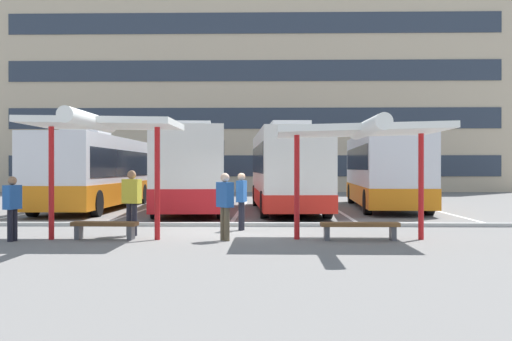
{
  "coord_description": "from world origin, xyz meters",
  "views": [
    {
      "loc": [
        1.28,
        -18.01,
        1.82
      ],
      "look_at": [
        0.81,
        3.55,
        1.74
      ],
      "focal_mm": 44.09,
      "sensor_mm": 36.0,
      "label": 1
    }
  ],
  "objects_px": {
    "coach_bus_3": "(384,171)",
    "waiting_passenger_2": "(225,201)",
    "coach_bus_2": "(287,171)",
    "waiting_passenger_0": "(12,204)",
    "waiting_passenger_3": "(241,197)",
    "coach_bus_0": "(96,173)",
    "bench_1": "(360,227)",
    "bench_0": "(105,226)",
    "waiting_passenger_1": "(132,197)",
    "coach_bus_1": "(194,171)",
    "waiting_shelter_0": "(101,126)",
    "waiting_shelter_1": "(360,132)"
  },
  "relations": [
    {
      "from": "coach_bus_3",
      "to": "waiting_passenger_0",
      "type": "height_order",
      "value": "coach_bus_3"
    },
    {
      "from": "waiting_shelter_1",
      "to": "waiting_passenger_0",
      "type": "xyz_separation_m",
      "value": [
        -8.66,
        -0.33,
        -1.8
      ]
    },
    {
      "from": "waiting_shelter_0",
      "to": "waiting_shelter_1",
      "type": "relative_size",
      "value": 0.86
    },
    {
      "from": "waiting_passenger_0",
      "to": "waiting_passenger_2",
      "type": "height_order",
      "value": "waiting_passenger_2"
    },
    {
      "from": "waiting_passenger_3",
      "to": "coach_bus_0",
      "type": "bearing_deg",
      "value": 126.44
    },
    {
      "from": "waiting_passenger_3",
      "to": "waiting_shelter_0",
      "type": "bearing_deg",
      "value": -141.0
    },
    {
      "from": "coach_bus_2",
      "to": "waiting_shelter_1",
      "type": "height_order",
      "value": "coach_bus_2"
    },
    {
      "from": "coach_bus_0",
      "to": "waiting_passenger_1",
      "type": "xyz_separation_m",
      "value": [
        3.99,
        -10.84,
        -0.57
      ]
    },
    {
      "from": "coach_bus_0",
      "to": "waiting_passenger_0",
      "type": "xyz_separation_m",
      "value": [
        1.31,
        -12.22,
        -0.68
      ]
    },
    {
      "from": "waiting_passenger_1",
      "to": "coach_bus_1",
      "type": "bearing_deg",
      "value": 87.65
    },
    {
      "from": "waiting_shelter_0",
      "to": "waiting_shelter_1",
      "type": "height_order",
      "value": "waiting_shelter_0"
    },
    {
      "from": "waiting_passenger_2",
      "to": "waiting_passenger_1",
      "type": "bearing_deg",
      "value": 156.8
    },
    {
      "from": "coach_bus_1",
      "to": "waiting_passenger_3",
      "type": "distance_m",
      "value": 9.17
    },
    {
      "from": "coach_bus_1",
      "to": "bench_0",
      "type": "relative_size",
      "value": 7.48
    },
    {
      "from": "coach_bus_0",
      "to": "coach_bus_1",
      "type": "distance_m",
      "value": 4.44
    },
    {
      "from": "coach_bus_1",
      "to": "bench_1",
      "type": "height_order",
      "value": "coach_bus_1"
    },
    {
      "from": "coach_bus_2",
      "to": "waiting_passenger_0",
      "type": "height_order",
      "value": "coach_bus_2"
    },
    {
      "from": "bench_0",
      "to": "waiting_passenger_3",
      "type": "height_order",
      "value": "waiting_passenger_3"
    },
    {
      "from": "coach_bus_0",
      "to": "waiting_passenger_3",
      "type": "bearing_deg",
      "value": -53.56
    },
    {
      "from": "coach_bus_1",
      "to": "waiting_shelter_1",
      "type": "bearing_deg",
      "value": -63.94
    },
    {
      "from": "waiting_passenger_1",
      "to": "waiting_passenger_2",
      "type": "bearing_deg",
      "value": -23.2
    },
    {
      "from": "coach_bus_3",
      "to": "bench_1",
      "type": "height_order",
      "value": "coach_bus_3"
    },
    {
      "from": "waiting_shelter_0",
      "to": "bench_1",
      "type": "bearing_deg",
      "value": 2.43
    },
    {
      "from": "coach_bus_3",
      "to": "waiting_passenger_1",
      "type": "bearing_deg",
      "value": -127.4
    },
    {
      "from": "coach_bus_1",
      "to": "bench_0",
      "type": "height_order",
      "value": "coach_bus_1"
    },
    {
      "from": "coach_bus_1",
      "to": "waiting_passenger_1",
      "type": "bearing_deg",
      "value": -92.35
    },
    {
      "from": "coach_bus_0",
      "to": "coach_bus_3",
      "type": "distance_m",
      "value": 12.91
    },
    {
      "from": "coach_bus_1",
      "to": "coach_bus_0",
      "type": "bearing_deg",
      "value": 173.32
    },
    {
      "from": "bench_0",
      "to": "waiting_passenger_3",
      "type": "bearing_deg",
      "value": 35.63
    },
    {
      "from": "coach_bus_0",
      "to": "coach_bus_1",
      "type": "xyz_separation_m",
      "value": [
        4.41,
        -0.52,
        0.1
      ]
    },
    {
      "from": "coach_bus_0",
      "to": "waiting_passenger_0",
      "type": "relative_size",
      "value": 7.36
    },
    {
      "from": "coach_bus_3",
      "to": "waiting_shelter_0",
      "type": "distance_m",
      "value": 15.97
    },
    {
      "from": "coach_bus_3",
      "to": "waiting_passenger_2",
      "type": "xyz_separation_m",
      "value": [
        -6.31,
        -12.76,
        -0.71
      ]
    },
    {
      "from": "coach_bus_1",
      "to": "bench_0",
      "type": "bearing_deg",
      "value": -94.67
    },
    {
      "from": "waiting_passenger_2",
      "to": "waiting_passenger_3",
      "type": "height_order",
      "value": "waiting_passenger_2"
    },
    {
      "from": "coach_bus_0",
      "to": "waiting_shelter_1",
      "type": "bearing_deg",
      "value": -50.01
    },
    {
      "from": "coach_bus_0",
      "to": "bench_1",
      "type": "height_order",
      "value": "coach_bus_0"
    },
    {
      "from": "waiting_passenger_0",
      "to": "waiting_passenger_2",
      "type": "xyz_separation_m",
      "value": [
        5.27,
        0.27,
        0.06
      ]
    },
    {
      "from": "bench_1",
      "to": "waiting_shelter_0",
      "type": "bearing_deg",
      "value": -177.57
    },
    {
      "from": "bench_1",
      "to": "waiting_passenger_1",
      "type": "height_order",
      "value": "waiting_passenger_1"
    },
    {
      "from": "waiting_passenger_0",
      "to": "waiting_passenger_3",
      "type": "xyz_separation_m",
      "value": [
        5.56,
        2.91,
        0.05
      ]
    },
    {
      "from": "coach_bus_0",
      "to": "waiting_passenger_0",
      "type": "height_order",
      "value": "coach_bus_0"
    },
    {
      "from": "waiting_shelter_1",
      "to": "waiting_passenger_0",
      "type": "bearing_deg",
      "value": -177.81
    },
    {
      "from": "bench_0",
      "to": "waiting_passenger_2",
      "type": "relative_size",
      "value": 1.0
    },
    {
      "from": "coach_bus_2",
      "to": "bench_1",
      "type": "distance_m",
      "value": 10.86
    },
    {
      "from": "coach_bus_2",
      "to": "waiting_shelter_0",
      "type": "height_order",
      "value": "coach_bus_2"
    },
    {
      "from": "coach_bus_0",
      "to": "waiting_passenger_1",
      "type": "relative_size",
      "value": 6.75
    },
    {
      "from": "bench_0",
      "to": "waiting_passenger_1",
      "type": "height_order",
      "value": "waiting_passenger_1"
    },
    {
      "from": "waiting_passenger_2",
      "to": "bench_1",
      "type": "bearing_deg",
      "value": 2.9
    },
    {
      "from": "waiting_shelter_0",
      "to": "bench_1",
      "type": "relative_size",
      "value": 2.26
    }
  ]
}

